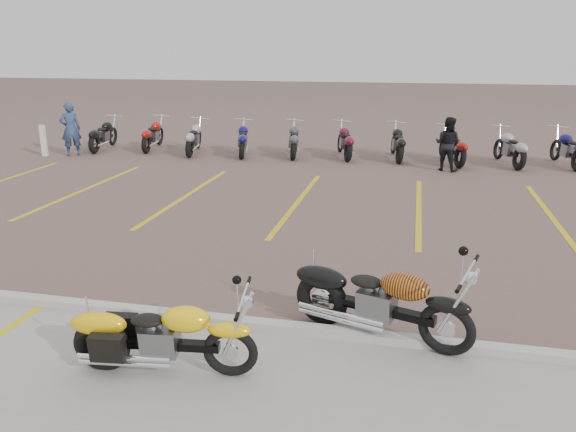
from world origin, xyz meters
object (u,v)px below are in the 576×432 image
yellow_cruiser (161,339)px  bollard (44,141)px  person_b (448,144)px  flame_cruiser (377,303)px  person_a (71,129)px

yellow_cruiser → bollard: (-9.17, 10.93, 0.09)m
yellow_cruiser → person_b: person_b is taller
yellow_cruiser → flame_cruiser: size_ratio=0.92×
person_a → bollard: 0.96m
person_b → bollard: 12.62m
person_b → bollard: size_ratio=1.53×
person_a → person_b: person_a is taller
person_b → flame_cruiser: bearing=108.4°
person_a → yellow_cruiser: bearing=89.1°
person_a → bollard: (-0.84, -0.27, -0.36)m
flame_cruiser → bollard: (-11.37, 9.64, 0.04)m
bollard → person_a: bearing=17.9°
yellow_cruiser → bollard: bollard is taller
yellow_cruiser → bollard: bearing=123.1°
person_a → person_b: 11.77m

